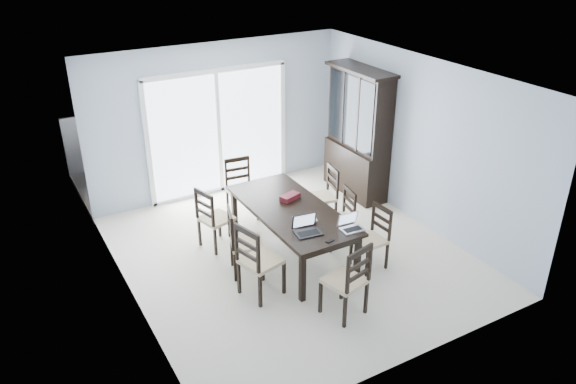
% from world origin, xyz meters
% --- Properties ---
extents(floor, '(5.00, 5.00, 0.00)m').
position_xyz_m(floor, '(0.00, 0.00, 0.00)').
color(floor, beige).
rests_on(floor, ground).
extents(ceiling, '(5.00, 5.00, 0.00)m').
position_xyz_m(ceiling, '(0.00, 0.00, 2.60)').
color(ceiling, white).
rests_on(ceiling, back_wall).
extents(back_wall, '(4.50, 0.02, 2.60)m').
position_xyz_m(back_wall, '(0.00, 2.50, 1.30)').
color(back_wall, '#A3B0C2').
rests_on(back_wall, floor).
extents(wall_left, '(0.02, 5.00, 2.60)m').
position_xyz_m(wall_left, '(-2.25, 0.00, 1.30)').
color(wall_left, '#A3B0C2').
rests_on(wall_left, floor).
extents(wall_right, '(0.02, 5.00, 2.60)m').
position_xyz_m(wall_right, '(2.25, 0.00, 1.30)').
color(wall_right, '#A3B0C2').
rests_on(wall_right, floor).
extents(balcony, '(4.50, 2.00, 0.10)m').
position_xyz_m(balcony, '(0.00, 3.50, -0.05)').
color(balcony, gray).
rests_on(balcony, ground).
extents(railing, '(4.50, 0.06, 1.10)m').
position_xyz_m(railing, '(0.00, 4.50, 0.55)').
color(railing, '#99999E').
rests_on(railing, balcony).
extents(dining_table, '(1.00, 2.20, 0.75)m').
position_xyz_m(dining_table, '(0.00, 0.00, 0.67)').
color(dining_table, black).
rests_on(dining_table, floor).
extents(china_hutch, '(0.50, 1.38, 2.20)m').
position_xyz_m(china_hutch, '(2.02, 1.25, 1.07)').
color(china_hutch, black).
rests_on(china_hutch, floor).
extents(sliding_door, '(2.52, 0.05, 2.18)m').
position_xyz_m(sliding_door, '(0.00, 2.48, 1.09)').
color(sliding_door, silver).
rests_on(sliding_door, floor).
extents(chair_left_near, '(0.56, 0.55, 1.20)m').
position_xyz_m(chair_left_near, '(-0.89, -0.64, 0.63)').
color(chair_left_near, black).
rests_on(chair_left_near, floor).
extents(chair_left_mid, '(0.53, 0.53, 1.11)m').
position_xyz_m(chair_left_mid, '(-0.83, -0.05, 0.59)').
color(chair_left_mid, black).
rests_on(chair_left_mid, floor).
extents(chair_left_far, '(0.52, 0.51, 1.10)m').
position_xyz_m(chair_left_far, '(-0.90, 0.73, 0.58)').
color(chair_left_far, black).
rests_on(chair_left_far, floor).
extents(chair_right_near, '(0.41, 0.40, 1.03)m').
position_xyz_m(chair_right_near, '(0.86, -0.79, 0.54)').
color(chair_right_near, black).
rests_on(chair_right_near, floor).
extents(chair_right_mid, '(0.45, 0.44, 1.01)m').
position_xyz_m(chair_right_mid, '(0.81, -0.10, 0.53)').
color(chair_right_mid, black).
rests_on(chair_right_mid, floor).
extents(chair_right_far, '(0.47, 0.46, 1.06)m').
position_xyz_m(chair_right_far, '(0.98, 0.60, 0.56)').
color(chair_right_far, black).
rests_on(chair_right_far, floor).
extents(chair_end_near, '(0.53, 0.54, 1.15)m').
position_xyz_m(chair_end_near, '(-0.09, -1.55, 0.61)').
color(chair_end_near, black).
rests_on(chair_end_near, floor).
extents(chair_end_far, '(0.46, 0.47, 1.11)m').
position_xyz_m(chair_end_far, '(-0.11, 1.46, 0.59)').
color(chair_end_far, black).
rests_on(chair_end_far, floor).
extents(laptop_dark, '(0.36, 0.27, 0.23)m').
position_xyz_m(laptop_dark, '(-0.16, -0.71, 0.81)').
color(laptop_dark, black).
rests_on(laptop_dark, dining_table).
extents(laptop_silver, '(0.30, 0.22, 0.20)m').
position_xyz_m(laptop_silver, '(0.38, -0.90, 0.80)').
color(laptop_silver, silver).
rests_on(laptop_silver, dining_table).
extents(book_stack, '(0.32, 0.27, 0.05)m').
position_xyz_m(book_stack, '(-0.04, -0.41, 0.77)').
color(book_stack, maroon).
rests_on(book_stack, dining_table).
extents(cell_phone, '(0.12, 0.07, 0.01)m').
position_xyz_m(cell_phone, '(-0.03, -1.00, 0.76)').
color(cell_phone, black).
rests_on(cell_phone, dining_table).
extents(game_box, '(0.32, 0.23, 0.07)m').
position_xyz_m(game_box, '(0.12, 0.25, 0.79)').
color(game_box, '#501016').
rests_on(game_box, dining_table).
extents(hot_tub, '(1.99, 1.78, 1.03)m').
position_xyz_m(hot_tub, '(-0.44, 3.48, 0.52)').
color(hot_tub, maroon).
rests_on(hot_tub, balcony).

